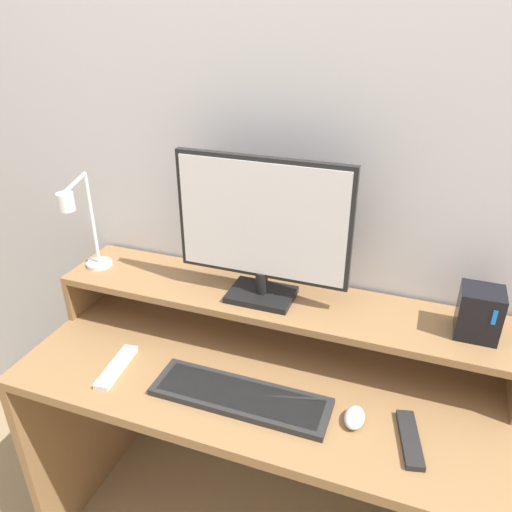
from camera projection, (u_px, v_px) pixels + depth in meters
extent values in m
cube|color=silver|center=(295.00, 168.00, 1.45)|extent=(6.00, 0.05, 2.50)
cube|color=olive|center=(258.00, 376.00, 1.42)|extent=(1.35, 0.57, 0.03)
cube|color=olive|center=(85.00, 414.00, 1.80)|extent=(0.03, 0.57, 0.71)
cube|color=olive|center=(92.00, 284.00, 1.72)|extent=(0.02, 0.26, 0.14)
cube|color=olive|center=(276.00, 300.00, 1.48)|extent=(1.35, 0.26, 0.02)
cube|color=black|center=(261.00, 295.00, 1.47)|extent=(0.19, 0.14, 0.02)
cylinder|color=black|center=(262.00, 282.00, 1.45)|extent=(0.04, 0.04, 0.07)
cube|color=black|center=(262.00, 219.00, 1.36)|extent=(0.50, 0.02, 0.35)
cube|color=silver|center=(261.00, 221.00, 1.35)|extent=(0.48, 0.01, 0.33)
cylinder|color=silver|center=(100.00, 264.00, 1.65)|extent=(0.08, 0.08, 0.01)
cylinder|color=silver|center=(92.00, 220.00, 1.57)|extent=(0.01, 0.01, 0.30)
cylinder|color=silver|center=(75.00, 183.00, 1.43)|extent=(0.07, 0.17, 0.01)
cylinder|color=silver|center=(66.00, 202.00, 1.36)|extent=(0.05, 0.05, 0.05)
cube|color=black|center=(479.00, 313.00, 1.28)|extent=(0.11, 0.10, 0.13)
cube|color=#1972F2|center=(494.00, 318.00, 1.22)|extent=(0.01, 0.00, 0.04)
cube|color=#282828|center=(240.00, 397.00, 1.32)|extent=(0.48, 0.14, 0.02)
cube|color=black|center=(240.00, 395.00, 1.31)|extent=(0.44, 0.11, 0.01)
ellipsoid|color=silver|center=(355.00, 417.00, 1.24)|extent=(0.05, 0.08, 0.03)
cube|color=white|center=(117.00, 367.00, 1.42)|extent=(0.06, 0.19, 0.02)
cube|color=black|center=(410.00, 439.00, 1.19)|extent=(0.08, 0.18, 0.02)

